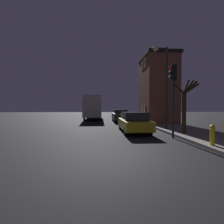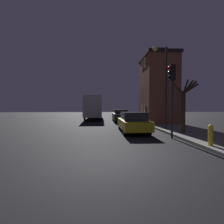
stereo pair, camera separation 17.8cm
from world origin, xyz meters
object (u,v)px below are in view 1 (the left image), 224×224
at_px(bare_tree, 185,105).
at_px(fire_hydrant, 212,134).
at_px(streetlamp, 163,73).
at_px(car_mid_lane, 120,115).
at_px(traffic_light, 173,86).
at_px(car_near_lane, 134,122).
at_px(bus, 93,106).

relative_size(bare_tree, fire_hydrant, 3.79).
relative_size(streetlamp, car_mid_lane, 1.34).
xyz_separation_m(traffic_light, car_mid_lane, (-1.83, 11.61, -2.26)).
distance_m(car_near_lane, car_mid_lane, 9.12).
relative_size(bus, car_mid_lane, 2.02).
xyz_separation_m(streetlamp, car_mid_lane, (-2.45, 8.20, -3.63)).
relative_size(traffic_light, car_near_lane, 0.89).
relative_size(car_near_lane, fire_hydrant, 5.29).
bearing_deg(car_mid_lane, traffic_light, -81.05).
bearing_deg(fire_hydrant, streetlamp, 90.69).
bearing_deg(car_mid_lane, fire_hydrant, -79.95).
height_order(bus, car_near_lane, bus).
xyz_separation_m(bus, fire_hydrant, (6.00, -19.76, -1.42)).
height_order(traffic_light, car_mid_lane, traffic_light).
relative_size(streetlamp, bus, 0.66).
height_order(streetlamp, car_near_lane, streetlamp).
bearing_deg(bus, bare_tree, -67.77).
xyz_separation_m(streetlamp, traffic_light, (-0.62, -3.41, -1.37)).
xyz_separation_m(car_near_lane, car_mid_lane, (-0.01, 9.12, 0.04)).
height_order(bare_tree, fire_hydrant, bare_tree).
bearing_deg(car_mid_lane, bus, 122.17).
height_order(streetlamp, car_mid_lane, streetlamp).
height_order(bare_tree, bus, bare_tree).
height_order(car_mid_lane, fire_hydrant, car_mid_lane).
relative_size(streetlamp, bare_tree, 1.86).
bearing_deg(traffic_light, streetlamp, 79.71).
height_order(traffic_light, car_near_lane, traffic_light).
xyz_separation_m(streetlamp, bus, (-5.93, 13.74, -2.39)).
height_order(traffic_light, fire_hydrant, traffic_light).
xyz_separation_m(traffic_light, bare_tree, (1.27, 1.05, -1.12)).
distance_m(traffic_light, car_mid_lane, 11.97).
distance_m(streetlamp, bus, 15.16).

